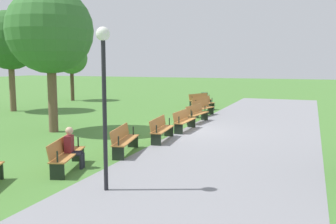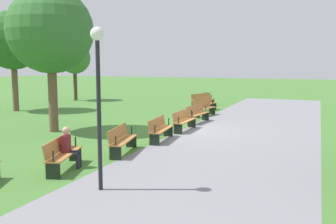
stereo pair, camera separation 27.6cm
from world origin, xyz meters
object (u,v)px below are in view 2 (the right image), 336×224
Objects in this scene: bench_1 at (205,103)px; lamp_post at (98,77)px; bench_4 at (184,120)px; bench_5 at (160,128)px; bench_7 at (62,153)px; bench_2 at (204,108)px; tree_2 at (75,58)px; tree_0 at (13,41)px; person_seated at (69,146)px; bench_0 at (202,100)px; bench_3 at (197,113)px; bench_6 at (122,139)px; tree_1 at (50,31)px; trash_bin at (207,98)px.

lamp_post reaches higher than bench_1.
bench_4 is 0.98× the size of bench_5.
bench_5 and bench_7 have the same top height.
tree_2 is (-5.03, -12.23, 2.90)m from bench_2.
tree_0 reaches higher than lamp_post.
bench_2 is 4.85m from bench_4.
bench_1 is 1.69× the size of person_seated.
bench_0 is 18.08m from lamp_post.
bench_1 is 15.73m from lamp_post.
bench_7 is at bearing -39.46° from person_seated.
bench_4 is 2.43m from bench_5.
bench_5 is at bearing 150.44° from bench_7.
tree_0 is at bearing -130.31° from lamp_post.
bench_2 and bench_3 have the same top height.
tree_2 is at bearing -152.04° from bench_6.
tree_1 is at bearing 53.81° from tree_0.
bench_6 is 14.48m from tree_0.
bench_0 is 0.43× the size of tree_2.
trash_bin is (-13.37, 3.16, -3.92)m from tree_1.
tree_0 is at bearing -102.76° from bench_4.
bench_6 is at bearing 11.85° from bench_2.
bench_4 is at bearing 35.49° from bench_0.
bench_0 is 2.35× the size of trash_bin.
tree_1 reaches higher than bench_0.
bench_6 is at bearing 20.73° from bench_1.
tree_1 is (-0.10, -5.12, 3.87)m from bench_5.
bench_7 is 3.13m from lamp_post.
bench_1 is at bearing 156.51° from tree_1.
bench_2 is at bearing -174.26° from lamp_post.
tree_0 is (4.41, -11.08, 3.89)m from bench_1.
tree_2 is at bearing -68.47° from bench_0.
tree_1 is 14.29m from trash_bin.
trash_bin is at bearing -153.84° from bench_2.
lamp_post is (1.11, 1.93, 2.19)m from bench_7.
bench_3 is 7.26m from bench_6.
bench_6 is 15.95m from trash_bin.
tree_0 is at bearing -50.68° from trash_bin.
bench_1 is 1.03× the size of bench_4.
bench_3 is (7.02, 1.85, 0.00)m from bench_0.
person_seated is 20.67m from tree_2.
bench_7 is (7.17, -1.12, 0.00)m from bench_4.
tree_1 is at bearing -134.49° from lamp_post.
bench_0 is 12.82m from tree_0.
bench_4 is at bearing 10.69° from trash_bin.
bench_2 is 1.70× the size of person_seated.
bench_5 is 17.83m from tree_2.
bench_3 is at bearing 132.87° from tree_1.
bench_0 is 1.67× the size of person_seated.
tree_2 is (-14.68, -12.23, 2.90)m from bench_6.
person_seated is (9.39, -0.91, 0.16)m from bench_3.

